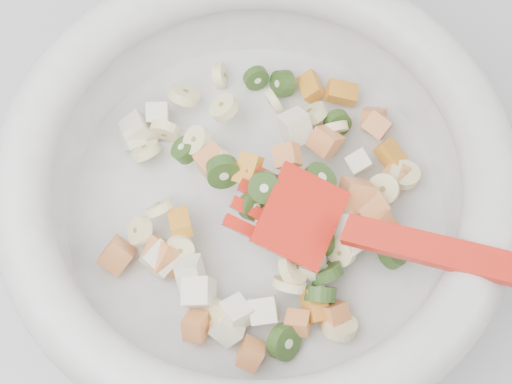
# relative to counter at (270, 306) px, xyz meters

# --- Properties ---
(counter) EXTENTS (2.00, 0.60, 0.90)m
(counter) POSITION_rel_counter_xyz_m (0.00, 0.00, 0.00)
(counter) COLOR #A8A9AE
(counter) RESTS_ON ground
(mixing_bowl) EXTENTS (0.48, 0.40, 0.14)m
(mixing_bowl) POSITION_rel_counter_xyz_m (-0.01, -0.05, 0.51)
(mixing_bowl) COLOR #BAB9B8
(mixing_bowl) RESTS_ON counter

